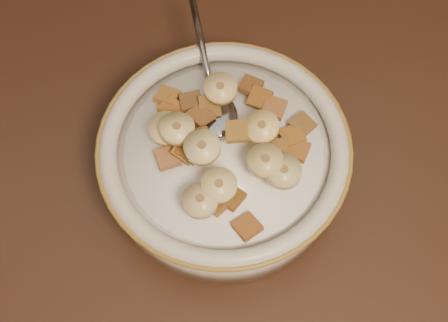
{
  "coord_description": "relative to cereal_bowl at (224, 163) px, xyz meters",
  "views": [
    {
      "loc": [
        0.25,
        -0.28,
        1.26
      ],
      "look_at": [
        0.27,
        -0.04,
        0.78
      ],
      "focal_mm": 45.0,
      "sensor_mm": 36.0,
      "label": 1
    }
  ],
  "objects": [
    {
      "name": "cereal_square_11",
      "position": [
        -0.01,
        -0.05,
        0.04
      ],
      "size": [
        0.03,
        0.03,
        0.01
      ],
      "primitive_type": "cube",
      "rotation": [
        -0.23,
        -0.16,
        0.63
      ],
      "color": "#965B1F",
      "rests_on": "milk"
    },
    {
      "name": "banana_slice_2",
      "position": [
        -0.02,
        -0.01,
        0.06
      ],
      "size": [
        0.04,
        0.04,
        0.01
      ],
      "primitive_type": "cylinder",
      "rotation": [
        -0.06,
        0.11,
        2.72
      ],
      "color": "#F9EC98",
      "rests_on": "milk"
    },
    {
      "name": "cereal_bowl",
      "position": [
        0.0,
        0.0,
        0.0
      ],
      "size": [
        0.22,
        0.22,
        0.05
      ],
      "primitive_type": "cylinder",
      "color": "silver",
      "rests_on": "table"
    },
    {
      "name": "cereal_square_18",
      "position": [
        -0.01,
        0.04,
        0.04
      ],
      "size": [
        0.02,
        0.02,
        0.01
      ],
      "primitive_type": "cube",
      "rotation": [
        0.24,
        0.15,
        0.07
      ],
      "color": "brown",
      "rests_on": "milk"
    },
    {
      "name": "milk",
      "position": [
        0.0,
        0.0,
        0.03
      ],
      "size": [
        0.18,
        0.18,
        0.0
      ],
      "primitive_type": "cylinder",
      "color": "white",
      "rests_on": "cereal_bowl"
    },
    {
      "name": "floor",
      "position": [
        -0.27,
        0.04,
        -0.83
      ],
      "size": [
        4.0,
        4.5,
        0.1
      ],
      "primitive_type": "cube",
      "color": "#422816",
      "rests_on": "ground"
    },
    {
      "name": "banana_slice_8",
      "position": [
        0.05,
        -0.04,
        0.05
      ],
      "size": [
        0.04,
        0.04,
        0.01
      ],
      "primitive_type": "cylinder",
      "rotation": [
        -0.03,
        0.04,
        0.24
      ],
      "color": "#C9C17E",
      "rests_on": "milk"
    },
    {
      "name": "banana_slice_7",
      "position": [
        0.03,
        -0.03,
        0.05
      ],
      "size": [
        0.04,
        0.04,
        0.01
      ],
      "primitive_type": "cylinder",
      "rotation": [
        -0.05,
        -0.02,
        0.19
      ],
      "color": "#D8BA69",
      "rests_on": "milk"
    },
    {
      "name": "cereal_square_14",
      "position": [
        0.06,
        0.0,
        0.03
      ],
      "size": [
        0.03,
        0.03,
        0.01
      ],
      "primitive_type": "cube",
      "rotation": [
        -0.14,
        0.05,
        0.33
      ],
      "color": "#97601B",
      "rests_on": "milk"
    },
    {
      "name": "cereal_square_2",
      "position": [
        0.0,
        -0.05,
        0.04
      ],
      "size": [
        0.03,
        0.03,
        0.01
      ],
      "primitive_type": "cube",
      "rotation": [
        0.11,
        0.1,
        2.41
      ],
      "color": "brown",
      "rests_on": "milk"
    },
    {
      "name": "cereal_square_19",
      "position": [
        0.03,
        0.06,
        0.03
      ],
      "size": [
        0.03,
        0.03,
        0.01
      ],
      "primitive_type": "cube",
      "rotation": [
        0.01,
        0.17,
        1.04
      ],
      "color": "brown",
      "rests_on": "milk"
    },
    {
      "name": "cereal_square_17",
      "position": [
        0.05,
        0.04,
        0.04
      ],
      "size": [
        0.03,
        0.03,
        0.01
      ],
      "primitive_type": "cube",
      "rotation": [
        0.02,
        -0.06,
        1.12
      ],
      "color": "brown",
      "rests_on": "milk"
    },
    {
      "name": "cereal_square_6",
      "position": [
        -0.05,
        -0.01,
        0.04
      ],
      "size": [
        0.03,
        0.02,
        0.01
      ],
      "primitive_type": "cube",
      "rotation": [
        0.07,
        -0.01,
        1.85
      ],
      "color": "brown",
      "rests_on": "milk"
    },
    {
      "name": "cereal_square_9",
      "position": [
        -0.04,
        0.01,
        0.04
      ],
      "size": [
        0.03,
        0.03,
        0.01
      ],
      "primitive_type": "cube",
      "rotation": [
        0.17,
        0.14,
        0.85
      ],
      "color": "brown",
      "rests_on": "milk"
    },
    {
      "name": "banana_slice_4",
      "position": [
        -0.02,
        -0.06,
        0.05
      ],
      "size": [
        0.03,
        0.03,
        0.01
      ],
      "primitive_type": "cylinder",
      "rotation": [
        0.04,
        0.08,
        3.04
      ],
      "color": "#CCC088",
      "rests_on": "milk"
    },
    {
      "name": "cereal_square_8",
      "position": [
        0.01,
        0.0,
        0.05
      ],
      "size": [
        0.02,
        0.02,
        0.01
      ],
      "primitive_type": "cube",
      "rotation": [
        -0.09,
        0.1,
        3.07
      ],
      "color": "olive",
      "rests_on": "milk"
    },
    {
      "name": "cereal_square_0",
      "position": [
        -0.02,
        0.03,
        0.04
      ],
      "size": [
        0.03,
        0.03,
        0.01
      ],
      "primitive_type": "cube",
      "rotation": [
        0.13,
        0.17,
        2.22
      ],
      "color": "brown",
      "rests_on": "milk"
    },
    {
      "name": "cereal_square_16",
      "position": [
        -0.03,
        -0.01,
        0.04
      ],
      "size": [
        0.03,
        0.03,
        0.01
      ],
      "primitive_type": "cube",
      "rotation": [
        -0.11,
        -0.15,
        2.48
      ],
      "color": "#9C642D",
      "rests_on": "milk"
    },
    {
      "name": "cereal_square_7",
      "position": [
        0.05,
        -0.03,
        0.03
      ],
      "size": [
        0.03,
        0.03,
        0.01
      ],
      "primitive_type": "cube",
      "rotation": [
        0.02,
        0.05,
        2.68
      ],
      "color": "brown",
      "rests_on": "milk"
    },
    {
      "name": "cereal_square_3",
      "position": [
        -0.03,
        0.05,
        0.04
      ],
      "size": [
        0.02,
        0.02,
        0.01
      ],
      "primitive_type": "cube",
      "rotation": [
        -0.15,
        -0.09,
        0.11
      ],
      "color": "brown",
      "rests_on": "milk"
    },
    {
      "name": "banana_slice_6",
      "position": [
        -0.05,
        0.02,
        0.05
      ],
      "size": [
        0.04,
        0.04,
        0.01
      ],
      "primitive_type": "cylinder",
      "rotation": [
        -0.06,
        -0.09,
        1.28
      ],
      "color": "#EAD17D",
      "rests_on": "milk"
    },
    {
      "name": "banana_slice_1",
      "position": [
        0.0,
        0.05,
        0.05
      ],
      "size": [
        0.04,
        0.04,
        0.01
      ],
      "primitive_type": "cylinder",
      "rotation": [
        0.02,
        -0.02,
        1.21
      ],
      "color": "#CDBB7D",
      "rests_on": "milk"
    },
    {
      "name": "spoon",
      "position": [
        -0.0,
        0.04,
        0.03
      ],
      "size": [
        0.05,
        0.06,
        0.01
      ],
      "primitive_type": "ellipsoid",
      "rotation": [
        0.0,
        0.0,
        3.25
      ],
      "color": "gray",
      "rests_on": "cereal_bowl"
    },
    {
      "name": "cereal_square_1",
      "position": [
        0.07,
        -0.01,
        0.03
      ],
      "size": [
        0.03,
        0.03,
        0.01
      ],
      "primitive_type": "cube",
      "rotation": [
        0.02,
        0.09,
        2.67
      ],
      "color": "brown",
      "rests_on": "milk"
    },
    {
      "name": "cereal_square_15",
      "position": [
        -0.05,
        0.06,
        0.03
      ],
      "size": [
        0.03,
        0.03,
        0.01
      ],
      "primitive_type": "cube",
      "rotation": [
        0.22,
        0.06,
        2.62
      ],
      "color": "#955E2E",
      "rests_on": "milk"
    },
    {
      "name": "cereal_square_22",
      "position": [
        -0.05,
        0.04,
        0.03
      ],
      "size": [
        0.03,
        0.03,
        0.01
      ],
      "primitive_type": "cube",
      "rotation": [
        -0.17,
        -0.09,
        2.2
      ],
      "color": "#9B511E",
      "rests_on": "milk"
    },
    {
      "name": "cereal_square_5",
      "position": [
        -0.03,
        -0.0,
        0.05
      ],
      "size": [
        0.03,
        0.03,
        0.01
      ],
      "primitive_type": "cube",
      "rotation": [
        -0.03,
        -0.07,
        1.15
      ],
      "color": "brown",
      "rests_on": "milk"
    },
    {
      "name": "cereal_square_21",
      "position": [
        0.07,
        0.02,
        0.03
      ],
      "size": [
        0.03,
        0.03,
        0.01
      ],
      "primitive_type": "cube",
      "rotation": [
        0.1,
        0.06,
        0.67
      ],
      "color": "brown",
      "rests_on": "milk"
    },
    {
      "name": "cereal_square_4",
      "position": [
        0.01,
        -0.08,
        0.03
      ],
      "size": [
        0.03,
        0.03,
        0.01
      ],
      "primitive_type": "cube",
      "rotation": [
        -0.21,
        0.04,
        0.54
      ],
      "color": "#905219",
      "rests_on": "milk"
    },
    {
      "name": "banana_slice_0",
      "position": [
        0.03,
        0.01,
        0.05
      ],
      "size": [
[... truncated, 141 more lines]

